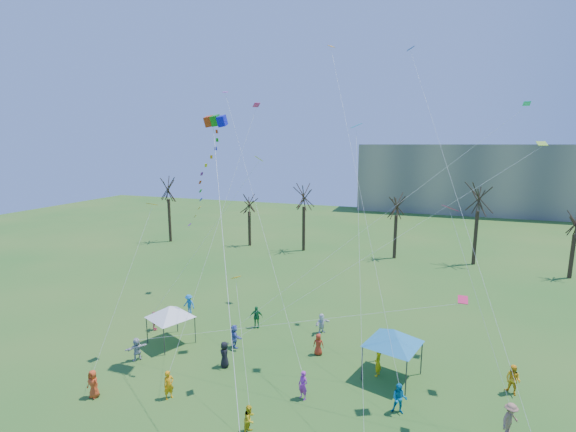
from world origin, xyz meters
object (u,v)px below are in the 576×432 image
(canopy_tent_white, at_px, (170,312))
(canopy_tent_blue, at_px, (393,337))
(big_box_kite, at_px, (207,181))
(distant_building, at_px, (500,179))

(canopy_tent_white, bearing_deg, canopy_tent_blue, 3.21)
(canopy_tent_white, bearing_deg, big_box_kite, -19.44)
(canopy_tent_blue, bearing_deg, distant_building, 77.53)
(distant_building, distance_m, big_box_kite, 81.00)
(canopy_tent_white, bearing_deg, distant_building, 66.31)
(distant_building, distance_m, canopy_tent_white, 81.19)
(distant_building, relative_size, canopy_tent_white, 16.52)
(big_box_kite, bearing_deg, canopy_tent_white, 160.56)
(big_box_kite, distance_m, canopy_tent_blue, 15.59)
(distant_building, distance_m, canopy_tent_blue, 75.21)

